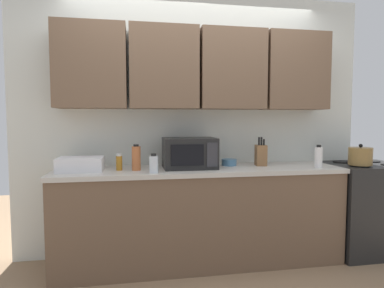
% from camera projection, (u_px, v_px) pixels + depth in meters
% --- Properties ---
extents(wall_back_with_cabinets, '(3.51, 0.38, 2.60)m').
position_uv_depth(wall_back_with_cabinets, '(196.00, 96.00, 3.23)').
color(wall_back_with_cabinets, silver).
rests_on(wall_back_with_cabinets, ground_plane).
extents(counter_run, '(2.64, 0.63, 0.90)m').
position_uv_depth(counter_run, '(200.00, 215.00, 3.09)').
color(counter_run, brown).
rests_on(counter_run, ground_plane).
extents(stove_range, '(0.76, 0.64, 0.91)m').
position_uv_depth(stove_range, '(364.00, 207.00, 3.36)').
color(stove_range, black).
rests_on(stove_range, ground_plane).
extents(kettle, '(0.22, 0.22, 0.20)m').
position_uv_depth(kettle, '(360.00, 156.00, 3.16)').
color(kettle, olive).
rests_on(kettle, stove_range).
extents(microwave, '(0.48, 0.37, 0.28)m').
position_uv_depth(microwave, '(189.00, 153.00, 3.04)').
color(microwave, black).
rests_on(microwave, counter_run).
extents(dish_rack, '(0.38, 0.30, 0.12)m').
position_uv_depth(dish_rack, '(81.00, 164.00, 2.86)').
color(dish_rack, silver).
rests_on(dish_rack, counter_run).
extents(knife_block, '(0.12, 0.13, 0.28)m').
position_uv_depth(knife_block, '(261.00, 155.00, 3.20)').
color(knife_block, brown).
rests_on(knife_block, counter_run).
extents(bottle_spice_jar, '(0.08, 0.08, 0.23)m').
position_uv_depth(bottle_spice_jar, '(136.00, 158.00, 2.90)').
color(bottle_spice_jar, '#BC6638').
rests_on(bottle_spice_jar, counter_run).
extents(bottle_amber_vinegar, '(0.05, 0.05, 0.15)m').
position_uv_depth(bottle_amber_vinegar, '(119.00, 162.00, 2.90)').
color(bottle_amber_vinegar, '#AD701E').
rests_on(bottle_amber_vinegar, counter_run).
extents(bottle_clear_tall, '(0.08, 0.08, 0.16)m').
position_uv_depth(bottle_clear_tall, '(154.00, 164.00, 2.76)').
color(bottle_clear_tall, silver).
rests_on(bottle_clear_tall, counter_run).
extents(bottle_white_jar, '(0.07, 0.07, 0.21)m').
position_uv_depth(bottle_white_jar, '(319.00, 157.00, 3.06)').
color(bottle_white_jar, white).
rests_on(bottle_white_jar, counter_run).
extents(bowl_ceramic_small, '(0.14, 0.14, 0.06)m').
position_uv_depth(bowl_ceramic_small, '(229.00, 162.00, 3.21)').
color(bowl_ceramic_small, teal).
rests_on(bowl_ceramic_small, counter_run).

